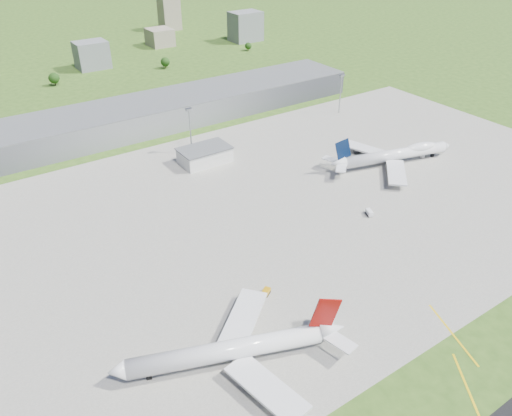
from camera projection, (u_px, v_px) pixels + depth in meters
ground at (150, 136)px, 299.05m from camera, size 1400.00×1400.00×0.00m
apron at (270, 211)px, 226.24m from camera, size 360.00×190.00×0.08m
terminal at (138, 116)px, 305.70m from camera, size 300.00×42.00×15.00m
ops_building at (205, 156)px, 266.49m from camera, size 26.00×16.00×8.00m
mast_center at (190, 123)px, 269.90m from camera, size 3.50×2.00×25.90m
mast_east at (341, 87)px, 322.60m from camera, size 3.50×2.00×25.90m
airliner_red_twin at (235, 350)px, 149.07m from camera, size 69.31×52.59×19.71m
airliner_blue_quad at (395, 155)px, 264.28m from camera, size 72.72×56.06×19.24m
tug_yellow at (266, 292)px, 177.53m from camera, size 4.47×3.97×1.90m
van_white_near at (369, 213)px, 222.50m from camera, size 3.68×5.11×2.41m
van_white_far at (423, 155)px, 273.56m from camera, size 5.22×4.36×2.46m
bldg_c at (92, 55)px, 415.71m from camera, size 26.00×20.00×22.00m
bldg_ce at (160, 37)px, 483.81m from camera, size 22.00×24.00×16.00m
bldg_e at (246, 26)px, 497.84m from camera, size 30.00×22.00×28.00m
bldg_tall_e at (169, 12)px, 540.06m from camera, size 20.00×18.00×36.00m
tree_c at (54, 78)px, 378.09m from camera, size 8.10×8.10×9.90m
tree_e at (165, 62)px, 417.85m from camera, size 7.65×7.65×9.35m
tree_far_e at (248, 46)px, 468.53m from camera, size 6.30×6.30×7.70m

